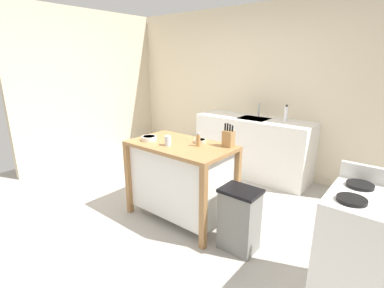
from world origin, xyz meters
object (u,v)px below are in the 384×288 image
Objects in this scene: pepper_grinder at (198,140)px; bowl_ceramic_wide at (200,141)px; bowl_ceramic_small at (149,138)px; drinking_cup at (168,141)px; kitchen_island at (181,177)px; stove at (368,259)px; sink_faucet at (259,110)px; knife_block at (228,138)px; trash_bin at (239,219)px; bottle_dish_soap at (286,114)px.

bowl_ceramic_wide is at bearing 118.63° from pepper_grinder.
pepper_grinder is at bearing 17.58° from bowl_ceramic_small.
drinking_cup reaches higher than bowl_ceramic_small.
bowl_ceramic_wide is at bearing 48.95° from kitchen_island.
stove is at bearing -1.97° from drinking_cup.
stove is at bearing -47.66° from sink_faucet.
drinking_cup is 2.00m from stove.
knife_block is (0.46, 0.24, 0.49)m from kitchen_island.
bottle_dish_soap reaches higher than trash_bin.
bowl_ceramic_small reaches higher than bowl_ceramic_wide.
stove is at bearing -17.37° from knife_block.
drinking_cup is at bearing -177.35° from trash_bin.
bowl_ceramic_wide is 0.89× the size of pepper_grinder.
kitchen_island is at bearing 67.28° from drinking_cup.
bottle_dish_soap reaches higher than bowl_ceramic_small.
bowl_ceramic_wide is 0.79× the size of bowl_ceramic_small.
trash_bin is at bearing -43.07° from knife_block.
stove reaches higher than bowl_ceramic_small.
knife_block is 1.13× the size of sink_faucet.
trash_bin is at bearing -79.61° from bottle_dish_soap.
drinking_cup is at bearing -92.23° from sink_faucet.
bowl_ceramic_wide is 0.55× the size of bottle_dish_soap.
pepper_grinder is at bearing 171.32° from stove.
trash_bin is at bearing -13.57° from pepper_grinder.
pepper_grinder is at bearing 166.43° from trash_bin.
bowl_ceramic_small is 2.00m from sink_faucet.
kitchen_island is 8.72× the size of bowl_ceramic_wide.
kitchen_island is 7.73× the size of pepper_grinder.
bowl_ceramic_small is 0.27× the size of trash_bin.
sink_faucet reaches higher than kitchen_island.
kitchen_island is at bearing 173.28° from trash_bin.
sink_faucet reaches higher than bowl_ceramic_small.
sink_faucet reaches higher than drinking_cup.
drinking_cup is (-0.52, -0.38, -0.04)m from knife_block.
bowl_ceramic_small is 1.33m from trash_bin.
pepper_grinder is at bearing -98.97° from bottle_dish_soap.
bottle_dish_soap is at bearing 74.28° from drinking_cup.
bowl_ceramic_wide is at bearing 30.31° from bowl_ceramic_small.
bowl_ceramic_small is 1.13× the size of pepper_grinder.
drinking_cup is (-0.06, -0.14, 0.45)m from kitchen_island.
pepper_grinder is 1.74m from bottle_dish_soap.
sink_faucet is at bearing 94.31° from bowl_ceramic_wide.
kitchen_island is 6.85× the size of bowl_ceramic_small.
sink_faucet is 0.46m from bottle_dish_soap.
bottle_dish_soap is at bearing 81.03° from pepper_grinder.
bowl_ceramic_wide is 0.21× the size of trash_bin.
pepper_grinder reaches higher than kitchen_island.
bottle_dish_soap reaches higher than sink_faucet.
knife_block is at bearing 136.93° from trash_bin.
pepper_grinder is 0.14× the size of stove.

